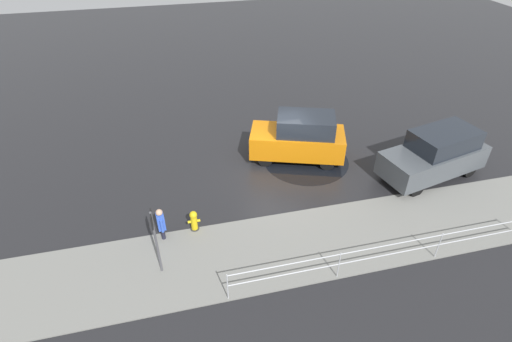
% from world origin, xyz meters
% --- Properties ---
extents(ground_plane, '(60.00, 60.00, 0.00)m').
position_xyz_m(ground_plane, '(0.00, 0.00, 0.00)').
color(ground_plane, black).
extents(kerb_strip, '(24.00, 3.20, 0.04)m').
position_xyz_m(kerb_strip, '(0.00, 4.20, 0.02)').
color(kerb_strip, slate).
rests_on(kerb_strip, ground).
extents(moving_hatchback, '(4.24, 2.89, 2.06)m').
position_xyz_m(moving_hatchback, '(-1.13, -0.76, 1.03)').
color(moving_hatchback, orange).
rests_on(moving_hatchback, ground).
extents(parked_sedan, '(4.58, 2.63, 1.98)m').
position_xyz_m(parked_sedan, '(-5.96, 1.70, 1.00)').
color(parked_sedan, '#474C51').
rests_on(parked_sedan, ground).
extents(fire_hydrant, '(0.42, 0.31, 0.80)m').
position_xyz_m(fire_hydrant, '(3.74, 2.65, 0.40)').
color(fire_hydrant, gold).
rests_on(fire_hydrant, ground).
extents(pedestrian, '(0.28, 0.57, 1.22)m').
position_xyz_m(pedestrian, '(4.81, 2.77, 0.68)').
color(pedestrian, blue).
rests_on(pedestrian, ground).
extents(metal_railing, '(10.03, 0.04, 1.05)m').
position_xyz_m(metal_railing, '(-1.86, 5.71, 0.74)').
color(metal_railing, '#B7BABF').
rests_on(metal_railing, ground).
extents(sign_post, '(0.07, 0.44, 2.40)m').
position_xyz_m(sign_post, '(4.93, 4.24, 1.58)').
color(sign_post, '#4C4C51').
rests_on(sign_post, ground).
extents(puddle_patch, '(3.64, 3.64, 0.01)m').
position_xyz_m(puddle_patch, '(-1.40, -0.48, 0.00)').
color(puddle_patch, black).
rests_on(puddle_patch, ground).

